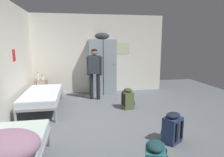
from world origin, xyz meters
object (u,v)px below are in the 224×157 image
object	(u,v)px
bed_left_rear	(42,96)
person_traveler	(95,69)
backpack_olive	(128,99)
shelf_unit	(41,87)
bedding_heap	(5,146)
backpack_navy	(172,128)
locker_bank	(102,66)
lotion_bottle	(43,78)
water_bottle	(38,76)

from	to	relation	value
bed_left_rear	person_traveler	distance (m)	1.73
bed_left_rear	backpack_olive	distance (m)	2.27
shelf_unit	bedding_heap	bearing A→B (deg)	-84.99
backpack_navy	backpack_olive	world-z (taller)	same
locker_bank	bedding_heap	bearing A→B (deg)	-109.85
locker_bank	shelf_unit	size ratio (longest dim) A/B	3.63
shelf_unit	person_traveler	world-z (taller)	person_traveler
bedding_heap	bed_left_rear	bearing A→B (deg)	92.53
bed_left_rear	shelf_unit	bearing A→B (deg)	100.78
bedding_heap	lotion_bottle	xyz separation A→B (m)	(-0.32, 4.38, -0.01)
person_traveler	bed_left_rear	bearing A→B (deg)	-152.06
bedding_heap	person_traveler	distance (m)	4.10
shelf_unit	bedding_heap	size ratio (longest dim) A/B	0.78
person_traveler	water_bottle	size ratio (longest dim) A/B	6.41
water_bottle	shelf_unit	bearing A→B (deg)	-14.04
shelf_unit	backpack_olive	world-z (taller)	shelf_unit
person_traveler	backpack_olive	distance (m)	1.48
bed_left_rear	bedding_heap	world-z (taller)	bedding_heap
bedding_heap	backpack_olive	bearing A→B (deg)	53.38
shelf_unit	backpack_navy	xyz separation A→B (m)	(2.79, -3.51, -0.09)
locker_bank	person_traveler	world-z (taller)	locker_bank
shelf_unit	person_traveler	size ratio (longest dim) A/B	0.37
bed_left_rear	backpack_navy	bearing A→B (deg)	-40.83
shelf_unit	backpack_olive	xyz separation A→B (m)	(2.50, -1.59, -0.09)
bed_left_rear	person_traveler	xyz separation A→B (m)	(1.44, 0.77, 0.56)
bed_left_rear	lotion_bottle	distance (m)	1.31
backpack_navy	shelf_unit	bearing A→B (deg)	128.50
shelf_unit	backpack_navy	size ratio (longest dim) A/B	1.04
locker_bank	lotion_bottle	xyz separation A→B (m)	(-1.95, -0.13, -0.33)
water_bottle	locker_bank	bearing A→B (deg)	1.78
bedding_heap	shelf_unit	bearing A→B (deg)	95.01
person_traveler	lotion_bottle	bearing A→B (deg)	162.68
person_traveler	locker_bank	bearing A→B (deg)	63.09
locker_bank	backpack_olive	xyz separation A→B (m)	(0.48, -1.67, -0.71)
bed_left_rear	water_bottle	xyz separation A→B (m)	(-0.33, 1.33, 0.30)
water_bottle	lotion_bottle	distance (m)	0.17
locker_bank	bed_left_rear	bearing A→B (deg)	-141.62
person_traveler	backpack_olive	size ratio (longest dim) A/B	2.84
locker_bank	shelf_unit	distance (m)	2.11
locker_bank	backpack_olive	bearing A→B (deg)	-73.95
locker_bank	shelf_unit	world-z (taller)	locker_bank
person_traveler	bedding_heap	bearing A→B (deg)	-108.63
water_bottle	lotion_bottle	size ratio (longest dim) A/B	1.62
water_bottle	backpack_navy	bearing A→B (deg)	-50.87
bed_left_rear	bedding_heap	size ratio (longest dim) A/B	2.59
locker_bank	lotion_bottle	bearing A→B (deg)	-176.32
bedding_heap	backpack_olive	distance (m)	3.56
person_traveler	backpack_olive	bearing A→B (deg)	-52.36
person_traveler	backpack_olive	xyz separation A→B (m)	(0.80, -1.04, -0.68)
water_bottle	backpack_olive	world-z (taller)	water_bottle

